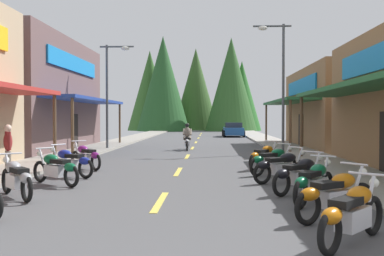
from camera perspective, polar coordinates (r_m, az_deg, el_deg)
ground at (r=25.56m, az=-0.11°, el=-3.00°), size 9.03×77.04×0.10m
sidewalk_left at (r=26.42m, az=-12.56°, el=-2.65°), size 2.36×77.04×0.12m
sidewalk_right at (r=25.92m, az=12.58°, el=-2.73°), size 2.36×77.04×0.12m
centerline_dashes at (r=27.92m, az=0.11°, el=-2.51°), size 0.16×50.53×0.01m
storefront_left_far at (r=28.36m, az=-23.13°, el=3.94°), size 10.27×12.25×6.44m
storefront_right_far at (r=29.86m, az=21.06°, el=2.41°), size 9.44×11.65×4.96m
streetlamp_left at (r=26.29m, az=-10.28°, el=5.88°), size 1.98×0.30×6.11m
streetlamp_right at (r=23.69m, az=11.04°, el=7.24°), size 1.98×0.30×6.76m
motorcycle_parked_right_0 at (r=7.11m, az=19.97°, el=-10.22°), size 1.48×1.68×1.04m
motorcycle_parked_right_1 at (r=8.69m, az=17.96°, el=-8.10°), size 1.80×1.32×1.04m
motorcycle_parked_right_2 at (r=10.18m, az=15.45°, el=-6.68°), size 1.31×1.81×1.04m
motorcycle_parked_right_3 at (r=11.43m, az=13.77°, el=-5.79°), size 1.67×1.49×1.04m
motorcycle_parked_right_4 at (r=13.19m, az=11.48°, el=-4.82°), size 1.86×1.23×1.04m
motorcycle_parked_right_5 at (r=14.88m, az=10.40°, el=-4.11°), size 1.75×1.40×1.04m
motorcycle_parked_right_6 at (r=16.41m, az=9.32°, el=-3.59°), size 1.37×1.77×1.04m
motorcycle_parked_left_1 at (r=11.27m, az=-21.68°, el=-5.95°), size 1.48×1.68×1.04m
motorcycle_parked_left_2 at (r=13.06m, az=-17.15°, el=-4.92°), size 1.78×1.35×1.04m
motorcycle_parked_left_3 at (r=14.69m, az=-15.49°, el=-4.21°), size 1.90×1.16×1.04m
motorcycle_parked_left_4 at (r=16.73m, az=-13.52°, el=-3.52°), size 1.57×1.60×1.04m
rider_cruising_lead at (r=25.66m, az=-0.62°, el=-1.40°), size 0.60×2.14×1.57m
pedestrian_by_shop at (r=15.05m, az=-22.61°, el=-2.27°), size 0.42×0.48×1.68m
parked_car_curbside at (r=43.50m, az=5.33°, el=-0.22°), size 2.11×4.33×1.40m
treeline_backdrop at (r=63.41m, az=0.70°, el=5.14°), size 19.27×12.20×13.21m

